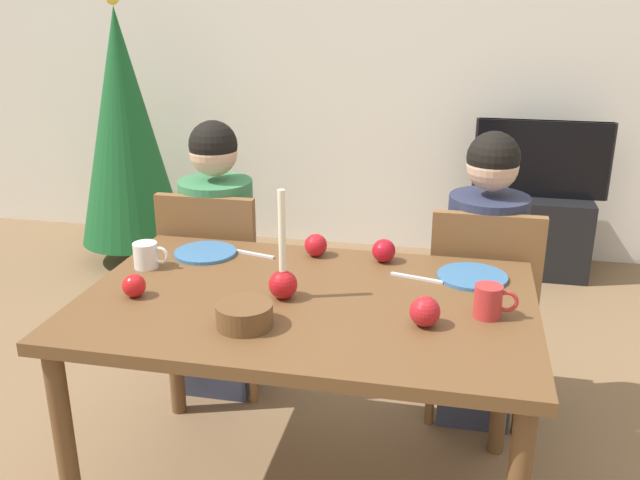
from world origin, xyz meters
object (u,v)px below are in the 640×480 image
at_px(person_left_child, 219,264).
at_px(bowl_walnuts, 245,315).
at_px(tv, 542,159).
at_px(christmas_tree, 125,128).
at_px(person_right_child, 482,285).
at_px(mug_right, 489,301).
at_px(candle_centerpiece, 283,277).
at_px(mug_left, 147,255).
at_px(apple_far_edge, 384,251).
at_px(plate_left, 205,253).
at_px(apple_near_candle, 316,245).
at_px(chair_right, 481,302).
at_px(plate_right, 472,276).
at_px(tv_stand, 533,234).
at_px(chair_left, 217,280).
at_px(dining_table, 307,322).
at_px(apple_by_left_plate, 134,286).
at_px(apple_by_right_mug, 425,311).

height_order(person_left_child, bowl_walnuts, person_left_child).
xyz_separation_m(tv, christmas_tree, (-2.50, -0.33, 0.15)).
xyz_separation_m(person_right_child, mug_right, (-0.00, -0.66, 0.23)).
bearing_deg(candle_centerpiece, mug_left, 164.27).
bearing_deg(apple_far_edge, plate_left, -174.50).
bearing_deg(mug_left, apple_far_edge, 15.74).
bearing_deg(apple_near_candle, chair_right, 22.36).
xyz_separation_m(plate_right, bowl_walnuts, (-0.63, -0.49, 0.03)).
bearing_deg(apple_far_edge, tv_stand, 70.11).
relative_size(chair_left, person_left_child, 0.77).
relative_size(person_left_child, tv, 1.48).
bearing_deg(candle_centerpiece, dining_table, 12.43).
distance_m(plate_left, mug_left, 0.22).
height_order(tv_stand, mug_left, mug_left).
xyz_separation_m(chair_right, mug_right, (-0.00, -0.63, 0.29)).
bearing_deg(plate_left, person_left_child, 103.26).
bearing_deg(plate_left, plate_right, -1.56).
relative_size(tv, plate_left, 3.54).
xyz_separation_m(candle_centerpiece, plate_left, (-0.37, 0.31, -0.06)).
xyz_separation_m(mug_left, mug_right, (1.14, -0.15, 0.00)).
xyz_separation_m(person_left_child, tv, (1.42, 1.66, 0.14)).
distance_m(chair_right, mug_left, 1.27).
xyz_separation_m(chair_right, tv, (0.35, 1.69, 0.20)).
relative_size(candle_centerpiece, apple_near_candle, 4.26).
bearing_deg(person_left_child, apple_by_left_plate, -89.92).
height_order(chair_left, chair_right, same).
xyz_separation_m(apple_by_right_mug, apple_far_edge, (-0.17, 0.47, -0.00)).
height_order(plate_left, plate_right, same).
distance_m(dining_table, bowl_walnuts, 0.28).
height_order(plate_right, apple_far_edge, apple_far_edge).
bearing_deg(plate_left, bowl_walnuts, -58.44).
bearing_deg(apple_near_candle, apple_by_right_mug, -48.54).
distance_m(person_right_child, christmas_tree, 2.55).
xyz_separation_m(chair_right, mug_left, (-1.14, -0.48, 0.28)).
height_order(candle_centerpiece, apple_by_left_plate, candle_centerpiece).
bearing_deg(mug_right, mug_left, 172.52).
height_order(christmas_tree, mug_left, christmas_tree).
bearing_deg(plate_right, bowl_walnuts, -142.21).
bearing_deg(chair_left, mug_left, -97.95).
bearing_deg(christmas_tree, apple_by_left_plate, -62.51).
xyz_separation_m(person_left_child, bowl_walnuts, (0.40, -0.86, 0.21)).
bearing_deg(christmas_tree, bowl_walnuts, -56.08).
bearing_deg(apple_by_left_plate, mug_right, 4.44).
relative_size(chair_left, mug_left, 7.15).
relative_size(dining_table, person_left_child, 1.19).
bearing_deg(tv, candle_centerpiece, -112.72).
xyz_separation_m(tv_stand, plate_right, (-0.40, -2.03, 0.52)).
distance_m(apple_near_candle, apple_far_edge, 0.24).
height_order(tv_stand, candle_centerpiece, candle_centerpiece).
xyz_separation_m(person_right_child, apple_by_left_plate, (-1.08, -0.74, 0.22)).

